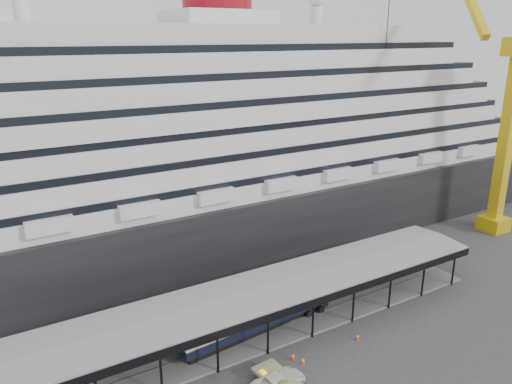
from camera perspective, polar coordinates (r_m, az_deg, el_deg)
ground at (r=55.14m, az=4.54°, el=-17.47°), size 200.00×200.00×0.00m
cruise_ship at (r=74.60m, az=-9.64°, el=7.10°), size 130.00×30.00×43.90m
platform_canopy at (r=57.31m, az=1.61°, el=-13.12°), size 56.00×9.18×5.30m
crane_yellow at (r=88.31m, az=26.45°, el=8.19°), size 23.83×18.78×47.60m
port_truck at (r=49.76m, az=2.64°, el=-20.79°), size 5.58×2.89×1.50m
pullman_carriage at (r=56.68m, az=0.46°, el=-13.44°), size 20.13×4.44×19.62m
traffic_cone_left at (r=52.91m, az=5.41°, el=-18.67°), size 0.50×0.50×0.80m
traffic_cone_mid at (r=53.41m, az=4.26°, el=-18.26°), size 0.49×0.49×0.78m
traffic_cone_right at (r=57.21m, az=11.54°, el=-15.92°), size 0.50×0.50×0.76m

